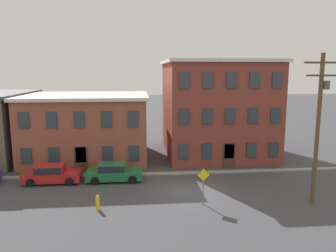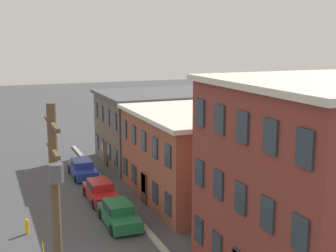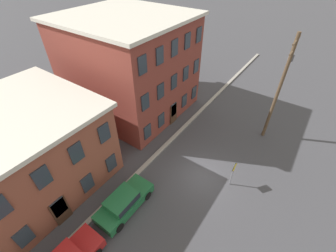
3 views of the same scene
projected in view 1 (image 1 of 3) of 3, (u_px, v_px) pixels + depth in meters
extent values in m
plane|color=#424247|center=(190.00, 193.00, 23.67)|extent=(200.00, 200.00, 0.00)
cube|color=#9E998E|center=(182.00, 173.00, 28.07)|extent=(56.00, 0.36, 0.16)
cube|color=brown|center=(88.00, 128.00, 32.86)|extent=(11.48, 9.35, 6.14)
cube|color=silver|center=(87.00, 96.00, 32.33)|extent=(11.98, 9.85, 0.30)
cube|color=#2D3842|center=(26.00, 156.00, 28.04)|extent=(0.90, 0.10, 1.40)
cube|color=#2D3842|center=(24.00, 120.00, 27.54)|extent=(0.90, 0.10, 1.40)
cube|color=#2D3842|center=(54.00, 155.00, 28.25)|extent=(0.90, 0.10, 1.40)
cube|color=#2D3842|center=(52.00, 120.00, 27.74)|extent=(0.90, 0.10, 1.40)
cube|color=#2D3842|center=(81.00, 155.00, 28.46)|extent=(0.90, 0.10, 1.40)
cube|color=#2D3842|center=(79.00, 120.00, 27.95)|extent=(0.90, 0.10, 1.40)
cube|color=#2D3842|center=(107.00, 154.00, 28.67)|extent=(0.90, 0.10, 1.40)
cube|color=#2D3842|center=(106.00, 119.00, 28.16)|extent=(0.90, 0.10, 1.40)
cube|color=#2D3842|center=(134.00, 153.00, 28.88)|extent=(0.90, 0.10, 1.40)
cube|color=#2D3842|center=(133.00, 119.00, 28.37)|extent=(0.90, 0.10, 1.40)
cube|color=#472D1E|center=(81.00, 159.00, 28.53)|extent=(1.10, 0.10, 2.20)
cube|color=brown|center=(216.00, 109.00, 34.58)|extent=(10.42, 10.99, 9.50)
cube|color=silver|center=(217.00, 62.00, 33.77)|extent=(10.92, 11.49, 0.30)
cube|color=#2D3842|center=(184.00, 152.00, 29.27)|extent=(0.90, 0.10, 1.40)
cube|color=#2D3842|center=(184.00, 117.00, 28.75)|extent=(0.90, 0.10, 1.40)
cube|color=#2D3842|center=(184.00, 80.00, 28.23)|extent=(0.90, 0.10, 1.40)
cube|color=#2D3842|center=(207.00, 151.00, 29.46)|extent=(0.90, 0.10, 1.40)
cube|color=#2D3842|center=(207.00, 116.00, 28.94)|extent=(0.90, 0.10, 1.40)
cube|color=#2D3842|center=(208.00, 80.00, 28.42)|extent=(0.90, 0.10, 1.40)
cube|color=#2D3842|center=(229.00, 151.00, 29.65)|extent=(0.90, 0.10, 1.40)
cube|color=#2D3842|center=(230.00, 116.00, 29.13)|extent=(0.90, 0.10, 1.40)
cube|color=#2D3842|center=(231.00, 80.00, 28.61)|extent=(0.90, 0.10, 1.40)
cube|color=#2D3842|center=(251.00, 150.00, 29.84)|extent=(0.90, 0.10, 1.40)
cube|color=#2D3842|center=(253.00, 116.00, 29.32)|extent=(0.90, 0.10, 1.40)
cube|color=#2D3842|center=(255.00, 80.00, 28.80)|extent=(0.90, 0.10, 1.40)
cube|color=#2D3842|center=(274.00, 150.00, 30.03)|extent=(0.90, 0.10, 1.40)
cube|color=#2D3842|center=(275.00, 116.00, 29.51)|extent=(0.90, 0.10, 1.40)
cube|color=#2D3842|center=(277.00, 80.00, 28.99)|extent=(0.90, 0.10, 1.40)
cube|color=#472D1E|center=(229.00, 156.00, 29.73)|extent=(1.10, 0.10, 2.20)
cube|color=#B21E1E|center=(53.00, 176.00, 25.80)|extent=(4.40, 1.80, 0.70)
cube|color=#B21E1E|center=(50.00, 168.00, 25.67)|extent=(2.20, 1.51, 0.55)
cube|color=#1E232D|center=(50.00, 168.00, 25.67)|extent=(2.02, 1.58, 0.48)
cylinder|color=black|center=(74.00, 175.00, 26.80)|extent=(0.66, 0.22, 0.66)
cylinder|color=black|center=(69.00, 181.00, 25.13)|extent=(0.66, 0.22, 0.66)
cylinder|color=black|center=(37.00, 176.00, 26.53)|extent=(0.66, 0.22, 0.66)
cylinder|color=black|center=(30.00, 183.00, 24.86)|extent=(0.66, 0.22, 0.66)
cube|color=#1E6638|center=(115.00, 174.00, 26.24)|extent=(4.40, 1.80, 0.70)
cube|color=#1E6638|center=(112.00, 167.00, 26.12)|extent=(2.20, 1.51, 0.55)
cube|color=#1E232D|center=(112.00, 167.00, 26.12)|extent=(2.02, 1.58, 0.48)
cylinder|color=black|center=(133.00, 173.00, 27.24)|extent=(0.66, 0.22, 0.66)
cylinder|color=black|center=(133.00, 180.00, 25.57)|extent=(0.66, 0.22, 0.66)
cylinder|color=black|center=(98.00, 174.00, 26.98)|extent=(0.66, 0.22, 0.66)
cylinder|color=black|center=(95.00, 181.00, 25.31)|extent=(0.66, 0.22, 0.66)
cylinder|color=slate|center=(203.00, 187.00, 21.46)|extent=(0.08, 0.08, 2.34)
cube|color=yellow|center=(204.00, 175.00, 21.29)|extent=(0.87, 0.03, 0.87)
cube|color=black|center=(204.00, 175.00, 21.30)|extent=(0.94, 0.02, 0.94)
cylinder|color=brown|center=(317.00, 130.00, 21.16)|extent=(0.28, 0.28, 9.83)
cube|color=brown|center=(323.00, 63.00, 20.45)|extent=(2.40, 0.12, 0.12)
cube|color=brown|center=(322.00, 75.00, 20.58)|extent=(2.00, 0.12, 0.12)
cylinder|color=#515156|center=(326.00, 85.00, 20.71)|extent=(0.44, 0.44, 0.55)
cylinder|color=yellow|center=(98.00, 204.00, 20.74)|extent=(0.24, 0.24, 0.80)
sphere|color=yellow|center=(98.00, 197.00, 20.67)|extent=(0.22, 0.22, 0.22)
cylinder|color=yellow|center=(97.00, 204.00, 20.58)|extent=(0.10, 0.12, 0.10)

